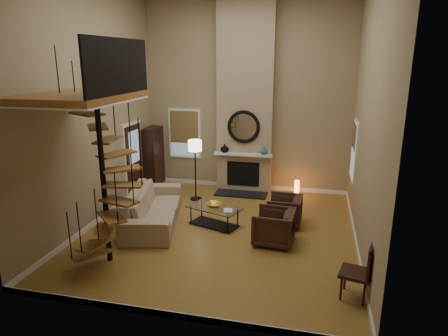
% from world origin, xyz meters
% --- Properties ---
extents(ground, '(6.00, 6.50, 0.01)m').
position_xyz_m(ground, '(0.00, 0.00, -0.01)').
color(ground, '#AE8138').
rests_on(ground, ground).
extents(back_wall, '(6.00, 0.02, 5.50)m').
position_xyz_m(back_wall, '(0.00, 3.25, 2.75)').
color(back_wall, tan).
rests_on(back_wall, ground).
extents(front_wall, '(6.00, 0.02, 5.50)m').
position_xyz_m(front_wall, '(0.00, -3.25, 2.75)').
color(front_wall, tan).
rests_on(front_wall, ground).
extents(left_wall, '(0.02, 6.50, 5.50)m').
position_xyz_m(left_wall, '(-3.00, 0.00, 2.75)').
color(left_wall, tan).
rests_on(left_wall, ground).
extents(right_wall, '(0.02, 6.50, 5.50)m').
position_xyz_m(right_wall, '(3.00, 0.00, 2.75)').
color(right_wall, tan).
rests_on(right_wall, ground).
extents(baseboard_back, '(6.00, 0.02, 0.12)m').
position_xyz_m(baseboard_back, '(0.00, 3.24, 0.06)').
color(baseboard_back, white).
rests_on(baseboard_back, ground).
extents(baseboard_front, '(6.00, 0.02, 0.12)m').
position_xyz_m(baseboard_front, '(0.00, -3.24, 0.06)').
color(baseboard_front, white).
rests_on(baseboard_front, ground).
extents(baseboard_left, '(0.02, 6.50, 0.12)m').
position_xyz_m(baseboard_left, '(-2.99, 0.00, 0.06)').
color(baseboard_left, white).
rests_on(baseboard_left, ground).
extents(baseboard_right, '(0.02, 6.50, 0.12)m').
position_xyz_m(baseboard_right, '(2.99, 0.00, 0.06)').
color(baseboard_right, white).
rests_on(baseboard_right, ground).
extents(chimney_breast, '(1.60, 0.38, 5.50)m').
position_xyz_m(chimney_breast, '(0.00, 3.06, 2.75)').
color(chimney_breast, tan).
rests_on(chimney_breast, ground).
extents(hearth, '(1.50, 0.60, 0.04)m').
position_xyz_m(hearth, '(0.00, 2.57, 0.02)').
color(hearth, black).
rests_on(hearth, ground).
extents(firebox, '(0.95, 0.02, 0.72)m').
position_xyz_m(firebox, '(0.00, 2.86, 0.55)').
color(firebox, black).
rests_on(firebox, chimney_breast).
extents(mantel, '(1.70, 0.18, 0.06)m').
position_xyz_m(mantel, '(0.00, 2.78, 1.15)').
color(mantel, white).
rests_on(mantel, chimney_breast).
extents(mirror_frame, '(0.94, 0.10, 0.94)m').
position_xyz_m(mirror_frame, '(0.00, 2.84, 1.95)').
color(mirror_frame, black).
rests_on(mirror_frame, chimney_breast).
extents(mirror_disc, '(0.80, 0.01, 0.80)m').
position_xyz_m(mirror_disc, '(0.00, 2.85, 1.95)').
color(mirror_disc, white).
rests_on(mirror_disc, chimney_breast).
extents(vase_left, '(0.24, 0.24, 0.25)m').
position_xyz_m(vase_left, '(-0.55, 2.82, 1.30)').
color(vase_left, black).
rests_on(vase_left, mantel).
extents(vase_right, '(0.20, 0.20, 0.21)m').
position_xyz_m(vase_right, '(0.60, 2.82, 1.28)').
color(vase_right, '#1C635E').
rests_on(vase_right, mantel).
extents(window_back, '(1.02, 0.06, 1.52)m').
position_xyz_m(window_back, '(-1.90, 3.22, 1.62)').
color(window_back, white).
rests_on(window_back, back_wall).
extents(window_right, '(0.06, 1.02, 1.52)m').
position_xyz_m(window_right, '(2.97, 2.00, 1.63)').
color(window_right, white).
rests_on(window_right, right_wall).
extents(entry_door, '(0.10, 1.05, 2.16)m').
position_xyz_m(entry_door, '(-2.95, 1.80, 1.05)').
color(entry_door, white).
rests_on(entry_door, ground).
extents(loft, '(1.70, 2.20, 1.09)m').
position_xyz_m(loft, '(-2.04, -1.80, 3.24)').
color(loft, olive).
rests_on(loft, left_wall).
extents(spiral_stair, '(1.47, 1.47, 4.06)m').
position_xyz_m(spiral_stair, '(-1.78, -1.79, 1.78)').
color(spiral_stair, black).
rests_on(spiral_stair, ground).
extents(hutch, '(0.37, 0.78, 1.75)m').
position_xyz_m(hutch, '(-2.77, 2.80, 0.95)').
color(hutch, black).
rests_on(hutch, ground).
extents(sofa, '(1.72, 2.97, 0.81)m').
position_xyz_m(sofa, '(-1.69, 0.13, 0.40)').
color(sofa, tan).
rests_on(sofa, ground).
extents(armchair_near, '(0.81, 0.79, 0.72)m').
position_xyz_m(armchair_near, '(1.47, 0.72, 0.35)').
color(armchair_near, '#3E251C').
rests_on(armchair_near, ground).
extents(armchair_far, '(0.90, 0.88, 0.77)m').
position_xyz_m(armchair_far, '(1.33, -0.30, 0.35)').
color(armchair_far, '#3E251C').
rests_on(armchair_far, ground).
extents(coffee_table, '(1.38, 1.00, 0.46)m').
position_xyz_m(coffee_table, '(-0.21, 0.29, 0.28)').
color(coffee_table, silver).
rests_on(coffee_table, ground).
extents(bowl, '(0.38, 0.38, 0.09)m').
position_xyz_m(bowl, '(-0.21, 0.34, 0.50)').
color(bowl, gold).
rests_on(bowl, coffee_table).
extents(book, '(0.26, 0.31, 0.03)m').
position_xyz_m(book, '(0.14, 0.14, 0.46)').
color(book, gray).
rests_on(book, coffee_table).
extents(floor_lamp, '(0.37, 0.37, 1.70)m').
position_xyz_m(floor_lamp, '(-1.16, 1.90, 1.41)').
color(floor_lamp, black).
rests_on(floor_lamp, ground).
extents(accent_lamp, '(0.14, 0.14, 0.49)m').
position_xyz_m(accent_lamp, '(1.58, 2.71, 0.25)').
color(accent_lamp, orange).
rests_on(accent_lamp, ground).
extents(side_chair, '(0.59, 0.59, 1.01)m').
position_xyz_m(side_chair, '(2.87, -2.03, 0.53)').
color(side_chair, black).
rests_on(side_chair, ground).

